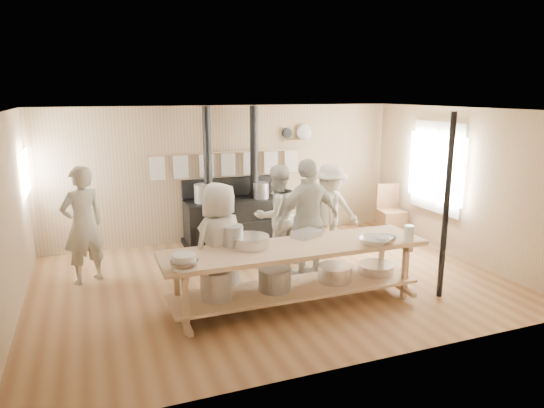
% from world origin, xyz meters
% --- Properties ---
extents(ground, '(7.00, 7.00, 0.00)m').
position_xyz_m(ground, '(0.00, 0.00, 0.00)').
color(ground, brown).
rests_on(ground, ground).
extents(room_shell, '(7.00, 7.00, 7.00)m').
position_xyz_m(room_shell, '(0.00, 0.00, 1.62)').
color(room_shell, tan).
rests_on(room_shell, ground).
extents(window_right, '(0.09, 1.50, 1.65)m').
position_xyz_m(window_right, '(3.47, 0.60, 1.50)').
color(window_right, beige).
rests_on(window_right, ground).
extents(left_opening, '(0.00, 0.90, 0.90)m').
position_xyz_m(left_opening, '(-3.45, 2.00, 1.60)').
color(left_opening, white).
rests_on(left_opening, ground).
extents(stove, '(1.90, 0.75, 2.60)m').
position_xyz_m(stove, '(-0.01, 2.12, 0.52)').
color(stove, black).
rests_on(stove, ground).
extents(towel_rail, '(3.00, 0.04, 0.47)m').
position_xyz_m(towel_rail, '(0.00, 2.40, 1.56)').
color(towel_rail, '#9F7C5B').
rests_on(towel_rail, ground).
extents(back_wall_shelf, '(0.63, 0.14, 0.32)m').
position_xyz_m(back_wall_shelf, '(1.46, 2.43, 2.00)').
color(back_wall_shelf, '#9F7C5B').
rests_on(back_wall_shelf, ground).
extents(prep_table, '(3.60, 0.90, 0.85)m').
position_xyz_m(prep_table, '(-0.01, -0.90, 0.52)').
color(prep_table, '#9F7C5B').
rests_on(prep_table, ground).
extents(support_post, '(0.08, 0.08, 2.60)m').
position_xyz_m(support_post, '(2.05, -1.35, 1.30)').
color(support_post, black).
rests_on(support_post, ground).
extents(cook_far_left, '(0.78, 0.68, 1.80)m').
position_xyz_m(cook_far_left, '(-2.65, 1.01, 0.90)').
color(cook_far_left, beige).
rests_on(cook_far_left, ground).
extents(cook_left, '(0.94, 0.80, 1.70)m').
position_xyz_m(cook_left, '(0.36, 0.71, 0.85)').
color(cook_left, beige).
rests_on(cook_left, ground).
extents(cook_center, '(0.97, 0.81, 1.69)m').
position_xyz_m(cook_center, '(-0.92, -0.44, 0.84)').
color(cook_center, beige).
rests_on(cook_center, ground).
extents(cook_right, '(1.17, 0.67, 1.89)m').
position_xyz_m(cook_right, '(0.57, -0.06, 0.94)').
color(cook_right, beige).
rests_on(cook_right, ground).
extents(cook_by_window, '(1.10, 0.67, 1.65)m').
position_xyz_m(cook_by_window, '(1.37, 0.75, 0.83)').
color(cook_by_window, beige).
rests_on(cook_by_window, ground).
extents(chair, '(0.54, 0.54, 1.03)m').
position_xyz_m(chair, '(3.15, 1.50, 0.30)').
color(chair, brown).
rests_on(chair, ground).
extents(bowl_white_a, '(0.57, 0.57, 0.11)m').
position_xyz_m(bowl_white_a, '(-0.60, -0.57, 0.90)').
color(bowl_white_a, white).
rests_on(bowl_white_a, prep_table).
extents(bowl_steel_a, '(0.46, 0.46, 0.10)m').
position_xyz_m(bowl_steel_a, '(-1.55, -1.23, 0.90)').
color(bowl_steel_a, silver).
rests_on(bowl_steel_a, prep_table).
extents(bowl_white_b, '(0.59, 0.59, 0.10)m').
position_xyz_m(bowl_white_b, '(1.01, -1.23, 0.90)').
color(bowl_white_b, white).
rests_on(bowl_white_b, prep_table).
extents(bowl_steel_b, '(0.40, 0.40, 0.09)m').
position_xyz_m(bowl_steel_b, '(1.20, -1.20, 0.90)').
color(bowl_steel_b, silver).
rests_on(bowl_steel_b, prep_table).
extents(roasting_pan, '(0.46, 0.39, 0.09)m').
position_xyz_m(roasting_pan, '(0.31, -0.57, 0.89)').
color(roasting_pan, '#B2B2B7').
rests_on(roasting_pan, prep_table).
extents(mixing_bowl_large, '(0.54, 0.54, 0.15)m').
position_xyz_m(mixing_bowl_large, '(-0.58, -0.74, 0.93)').
color(mixing_bowl_large, silver).
rests_on(mixing_bowl_large, prep_table).
extents(bucket_galv, '(0.37, 0.37, 0.27)m').
position_xyz_m(bucket_galv, '(-0.78, -0.57, 0.98)').
color(bucket_galv, gray).
rests_on(bucket_galv, prep_table).
extents(deep_bowl_enamel, '(0.34, 0.34, 0.18)m').
position_xyz_m(deep_bowl_enamel, '(-1.55, -1.23, 0.94)').
color(deep_bowl_enamel, white).
rests_on(deep_bowl_enamel, prep_table).
extents(pitcher, '(0.15, 0.15, 0.21)m').
position_xyz_m(pitcher, '(1.55, -1.23, 0.96)').
color(pitcher, white).
rests_on(pitcher, prep_table).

